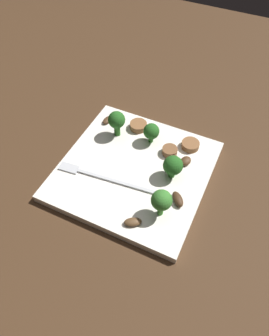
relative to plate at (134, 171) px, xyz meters
The scene contains 14 objects.
ground_plane 0.01m from the plate, ahead, with size 1.40×1.40×0.00m, color #422B19.
plate is the anchor object (origin of this frame).
fork 0.07m from the plate, 43.86° to the left, with size 0.18×0.03×0.00m.
broccoli_floret_0 0.11m from the plate, 139.26° to the left, with size 0.03×0.03×0.05m.
broccoli_floret_1 0.08m from the plate, 89.89° to the right, with size 0.03×0.03×0.04m.
broccoli_floret_2 0.08m from the plate, 169.53° to the right, with size 0.03×0.03×0.05m.
broccoli_floret_3 0.10m from the plate, 43.01° to the right, with size 0.03×0.03×0.05m.
sausage_slice_0 0.10m from the plate, 68.86° to the right, with size 0.03×0.03×0.01m, color brown.
sausage_slice_1 0.12m from the plate, 128.70° to the right, with size 0.03×0.03×0.01m, color brown.
sausage_slice_3 0.08m from the plate, 126.05° to the right, with size 0.03×0.03×0.01m, color brown.
mushroom_0 0.11m from the plate, 114.11° to the left, with size 0.03×0.02×0.01m, color brown.
mushroom_1 0.09m from the plate, 147.17° to the right, with size 0.02×0.02×0.01m, color #4C331E.
mushroom_2 0.10m from the plate, 160.58° to the left, with size 0.03×0.02×0.01m, color #422B19.
mushroom_3 0.13m from the plate, 40.24° to the right, with size 0.03×0.01×0.01m, color #4C331E.
Camera 1 is at (-0.15, 0.32, 0.46)m, focal length 33.97 mm.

